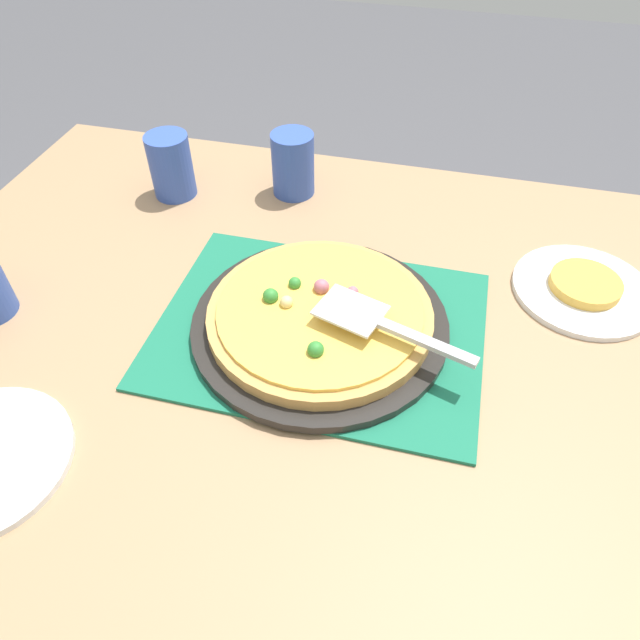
{
  "coord_description": "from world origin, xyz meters",
  "views": [
    {
      "loc": [
        -0.14,
        0.58,
        1.38
      ],
      "look_at": [
        0.0,
        0.0,
        0.77
      ],
      "focal_mm": 32.46,
      "sensor_mm": 36.0,
      "label": 1
    }
  ],
  "objects_px": {
    "pizza_pan": "(320,323)",
    "cup_corner": "(171,166)",
    "served_slice_left": "(586,284)",
    "pizza_server": "(381,323)",
    "plate_near_left": "(583,290)",
    "cup_near": "(293,164)",
    "pizza": "(320,314)"
  },
  "relations": [
    {
      "from": "pizza_pan",
      "to": "cup_corner",
      "type": "xyz_separation_m",
      "value": [
        0.36,
        -0.29,
        0.05
      ]
    },
    {
      "from": "pizza_pan",
      "to": "served_slice_left",
      "type": "height_order",
      "value": "served_slice_left"
    },
    {
      "from": "served_slice_left",
      "to": "pizza_server",
      "type": "xyz_separation_m",
      "value": [
        0.29,
        0.21,
        0.05
      ]
    },
    {
      "from": "plate_near_left",
      "to": "served_slice_left",
      "type": "relative_size",
      "value": 2.0
    },
    {
      "from": "plate_near_left",
      "to": "cup_corner",
      "type": "xyz_separation_m",
      "value": [
        0.75,
        -0.11,
        0.06
      ]
    },
    {
      "from": "cup_near",
      "to": "cup_corner",
      "type": "xyz_separation_m",
      "value": [
        0.22,
        0.06,
        0.0
      ]
    },
    {
      "from": "plate_near_left",
      "to": "pizza_server",
      "type": "height_order",
      "value": "pizza_server"
    },
    {
      "from": "served_slice_left",
      "to": "pizza_server",
      "type": "distance_m",
      "value": 0.37
    },
    {
      "from": "cup_near",
      "to": "cup_corner",
      "type": "bearing_deg",
      "value": 15.43
    },
    {
      "from": "plate_near_left",
      "to": "pizza_server",
      "type": "bearing_deg",
      "value": 35.64
    },
    {
      "from": "pizza",
      "to": "served_slice_left",
      "type": "distance_m",
      "value": 0.43
    },
    {
      "from": "plate_near_left",
      "to": "cup_near",
      "type": "xyz_separation_m",
      "value": [
        0.53,
        -0.17,
        0.06
      ]
    },
    {
      "from": "cup_corner",
      "to": "plate_near_left",
      "type": "bearing_deg",
      "value": 171.79
    },
    {
      "from": "cup_corner",
      "to": "cup_near",
      "type": "bearing_deg",
      "value": -164.57
    },
    {
      "from": "cup_corner",
      "to": "pizza_server",
      "type": "bearing_deg",
      "value": 144.88
    },
    {
      "from": "pizza_pan",
      "to": "plate_near_left",
      "type": "height_order",
      "value": "pizza_pan"
    },
    {
      "from": "plate_near_left",
      "to": "cup_corner",
      "type": "distance_m",
      "value": 0.76
    },
    {
      "from": "pizza_pan",
      "to": "cup_corner",
      "type": "height_order",
      "value": "cup_corner"
    },
    {
      "from": "cup_near",
      "to": "plate_near_left",
      "type": "bearing_deg",
      "value": 162.26
    },
    {
      "from": "cup_corner",
      "to": "pizza_server",
      "type": "xyz_separation_m",
      "value": [
        -0.45,
        0.32,
        0.01
      ]
    },
    {
      "from": "pizza",
      "to": "served_slice_left",
      "type": "relative_size",
      "value": 3.0
    },
    {
      "from": "pizza_server",
      "to": "pizza",
      "type": "bearing_deg",
      "value": -17.53
    },
    {
      "from": "pizza",
      "to": "pizza_server",
      "type": "bearing_deg",
      "value": 162.47
    },
    {
      "from": "served_slice_left",
      "to": "pizza_server",
      "type": "relative_size",
      "value": 0.47
    },
    {
      "from": "pizza",
      "to": "cup_corner",
      "type": "xyz_separation_m",
      "value": [
        0.36,
        -0.29,
        0.03
      ]
    },
    {
      "from": "cup_near",
      "to": "cup_corner",
      "type": "distance_m",
      "value": 0.23
    },
    {
      "from": "pizza",
      "to": "cup_corner",
      "type": "height_order",
      "value": "cup_corner"
    },
    {
      "from": "cup_near",
      "to": "pizza",
      "type": "bearing_deg",
      "value": 111.66
    },
    {
      "from": "plate_near_left",
      "to": "served_slice_left",
      "type": "xyz_separation_m",
      "value": [
        0.0,
        0.0,
        0.01
      ]
    },
    {
      "from": "cup_near",
      "to": "pizza_server",
      "type": "bearing_deg",
      "value": 121.51
    },
    {
      "from": "pizza_pan",
      "to": "pizza",
      "type": "height_order",
      "value": "pizza"
    },
    {
      "from": "pizza_pan",
      "to": "served_slice_left",
      "type": "bearing_deg",
      "value": -154.92
    }
  ]
}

